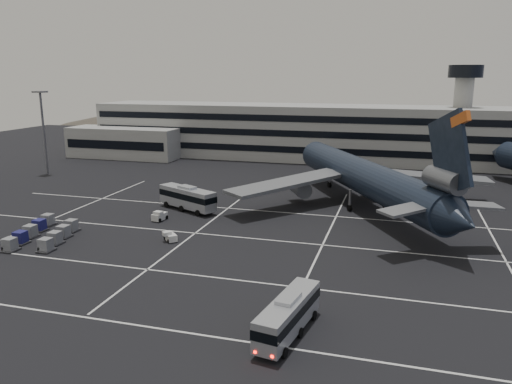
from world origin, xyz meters
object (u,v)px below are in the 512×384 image
(trijet_main, at_px, (365,177))
(uld_cluster, at_px, (43,233))
(bus_near, at_px, (288,314))
(bus_far, at_px, (187,197))
(tug_a, at_px, (159,216))

(trijet_main, distance_m, uld_cluster, 49.88)
(bus_near, relative_size, uld_cluster, 0.78)
(bus_near, xyz_separation_m, bus_far, (-24.67, 34.91, 0.28))
(trijet_main, xyz_separation_m, uld_cluster, (-40.63, -28.59, -4.42))
(bus_near, relative_size, bus_far, 0.90)
(trijet_main, bearing_deg, bus_far, 169.92)
(trijet_main, height_order, tug_a, trijet_main)
(tug_a, bearing_deg, bus_far, 84.63)
(bus_near, xyz_separation_m, tug_a, (-26.41, 28.13, -1.23))
(tug_a, xyz_separation_m, uld_cluster, (-11.14, -12.30, 0.13))
(trijet_main, height_order, uld_cluster, trijet_main)
(trijet_main, xyz_separation_m, tug_a, (-29.49, -16.29, -4.55))
(uld_cluster, bearing_deg, bus_near, -22.86)
(bus_far, bearing_deg, uld_cluster, 172.17)
(bus_near, bearing_deg, trijet_main, 95.65)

